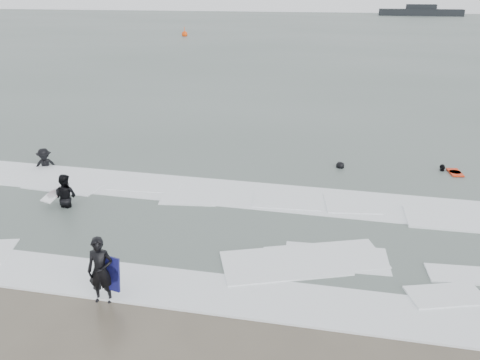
% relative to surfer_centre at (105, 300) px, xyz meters
% --- Properties ---
extents(ground, '(320.00, 320.00, 0.00)m').
position_rel_surfer_centre_xyz_m(ground, '(2.31, 1.50, 0.00)').
color(ground, brown).
rests_on(ground, ground).
extents(sea, '(320.00, 320.00, 0.00)m').
position_rel_surfer_centre_xyz_m(sea, '(2.31, 81.50, 0.06)').
color(sea, '#47544C').
rests_on(sea, ground).
extents(surfer_centre, '(0.77, 0.57, 1.92)m').
position_rel_surfer_centre_xyz_m(surfer_centre, '(0.00, 0.00, 0.00)').
color(surfer_centre, black).
rests_on(surfer_centre, ground).
extents(surfer_wading, '(0.95, 0.76, 1.88)m').
position_rel_surfer_centre_xyz_m(surfer_wading, '(-4.20, 5.05, 0.00)').
color(surfer_wading, black).
rests_on(surfer_wading, ground).
extents(surfer_breaker, '(1.34, 1.16, 1.80)m').
position_rel_surfer_centre_xyz_m(surfer_breaker, '(-7.48, 8.61, 0.00)').
color(surfer_breaker, black).
rests_on(surfer_breaker, ground).
extents(surfer_right_near, '(0.94, 0.81, 1.52)m').
position_rel_surfer_centre_xyz_m(surfer_right_near, '(10.55, 12.06, 0.00)').
color(surfer_right_near, black).
rests_on(surfer_right_near, ground).
extents(surfer_right_far, '(0.86, 0.80, 1.48)m').
position_rel_surfer_centre_xyz_m(surfer_right_far, '(5.98, 11.46, 0.00)').
color(surfer_right_far, black).
rests_on(surfer_right_far, ground).
extents(surf_foam, '(30.03, 9.06, 0.09)m').
position_rel_surfer_centre_xyz_m(surf_foam, '(2.31, 5.20, 0.04)').
color(surf_foam, white).
rests_on(surf_foam, ground).
extents(bodyboards, '(16.33, 12.40, 1.25)m').
position_rel_surfer_centre_xyz_m(bodyboards, '(2.27, 5.67, 0.50)').
color(bodyboards, '#10104B').
rests_on(bodyboards, ground).
extents(buoy, '(1.00, 1.00, 1.65)m').
position_rel_surfer_centre_xyz_m(buoy, '(-21.62, 70.64, 0.42)').
color(buoy, '#E33F0A').
rests_on(buoy, ground).
extents(vessel_horizon, '(23.85, 4.26, 3.24)m').
position_rel_surfer_centre_xyz_m(vessel_horizon, '(26.61, 146.91, 1.22)').
color(vessel_horizon, black).
rests_on(vessel_horizon, ground).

